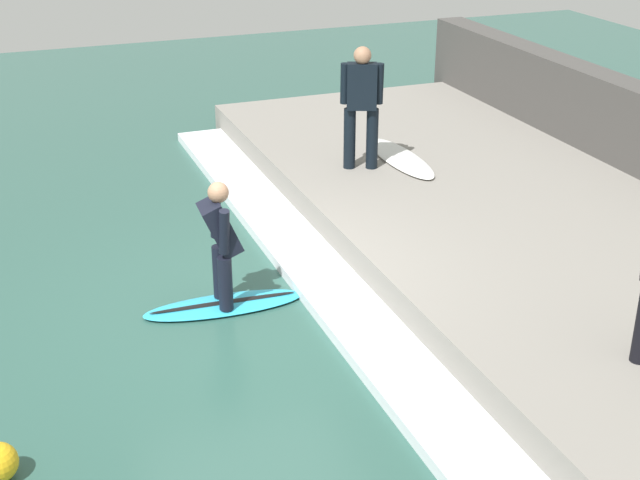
# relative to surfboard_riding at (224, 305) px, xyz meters

# --- Properties ---
(ground_plane) EXTENTS (28.00, 28.00, 0.00)m
(ground_plane) POSITION_rel_surfboard_riding_xyz_m (0.26, -0.16, -0.03)
(ground_plane) COLOR #2D564C
(concrete_ledge) EXTENTS (4.40, 12.73, 0.45)m
(concrete_ledge) POSITION_rel_surfboard_riding_xyz_m (3.77, -0.16, 0.20)
(concrete_ledge) COLOR gray
(concrete_ledge) RESTS_ON ground_plane
(wave_foam_crest) EXTENTS (0.74, 12.09, 0.13)m
(wave_foam_crest) POSITION_rel_surfboard_riding_xyz_m (1.20, -0.16, 0.03)
(wave_foam_crest) COLOR silver
(wave_foam_crest) RESTS_ON ground_plane
(surfboard_riding) EXTENTS (1.78, 0.61, 0.07)m
(surfboard_riding) POSITION_rel_surfboard_riding_xyz_m (0.00, 0.00, 0.00)
(surfboard_riding) COLOR #2DADD1
(surfboard_riding) RESTS_ON ground_plane
(surfer_riding) EXTENTS (0.45, 0.63, 1.39)m
(surfer_riding) POSITION_rel_surfboard_riding_xyz_m (-0.00, 0.00, 0.80)
(surfer_riding) COLOR black
(surfer_riding) RESTS_ON surfboard_riding
(surfer_waiting_far) EXTENTS (0.54, 0.40, 1.69)m
(surfer_waiting_far) POSITION_rel_surfboard_riding_xyz_m (2.65, 2.42, 1.37)
(surfer_waiting_far) COLOR black
(surfer_waiting_far) RESTS_ON concrete_ledge
(surfboard_waiting_far) EXTENTS (0.55, 1.89, 0.06)m
(surfboard_waiting_far) POSITION_rel_surfboard_riding_xyz_m (3.32, 2.51, 0.45)
(surfboard_waiting_far) COLOR white
(surfboard_waiting_far) RESTS_ON concrete_ledge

